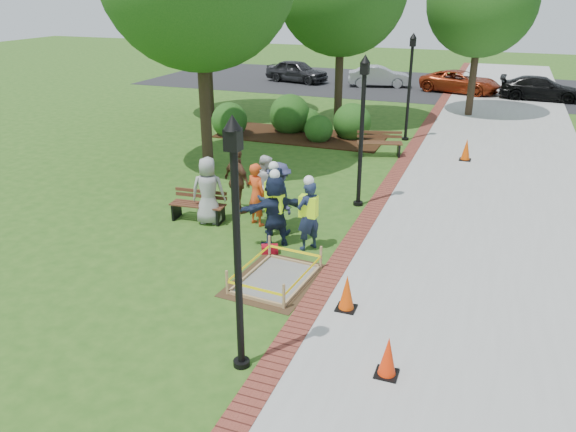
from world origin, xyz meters
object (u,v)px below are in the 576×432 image
at_px(bench_near, 198,211).
at_px(hivis_worker_c, 274,198).
at_px(lamp_near, 237,231).
at_px(hivis_worker_b, 308,213).
at_px(hivis_worker_a, 275,209).
at_px(wet_concrete_pad, 276,271).
at_px(cone_front, 388,357).

bearing_deg(bench_near, hivis_worker_c, -1.27).
relative_size(lamp_near, hivis_worker_b, 2.28).
bearing_deg(bench_near, lamp_near, -54.66).
bearing_deg(hivis_worker_a, hivis_worker_b, 6.35).
distance_m(bench_near, lamp_near, 6.90).
bearing_deg(bench_near, wet_concrete_pad, -36.65).
bearing_deg(wet_concrete_pad, bench_near, 143.35).
distance_m(bench_near, hivis_worker_b, 3.48).
distance_m(lamp_near, hivis_worker_a, 5.00).
bearing_deg(bench_near, cone_front, -37.74).
height_order(wet_concrete_pad, cone_front, cone_front).
bearing_deg(hivis_worker_c, wet_concrete_pad, -67.10).
xyz_separation_m(wet_concrete_pad, hivis_worker_a, (-0.69, 1.68, 0.73)).
height_order(wet_concrete_pad, hivis_worker_c, hivis_worker_c).
bearing_deg(hivis_worker_c, hivis_worker_b, -27.52).
bearing_deg(hivis_worker_c, bench_near, 178.73).
xyz_separation_m(cone_front, hivis_worker_a, (-3.58, 4.01, 0.61)).
bearing_deg(lamp_near, wet_concrete_pad, 100.54).
relative_size(lamp_near, hivis_worker_a, 2.18).
relative_size(wet_concrete_pad, lamp_near, 0.57).
height_order(bench_near, lamp_near, lamp_near).
distance_m(cone_front, lamp_near, 3.22).
bearing_deg(wet_concrete_pad, hivis_worker_c, 112.90).
relative_size(bench_near, hivis_worker_b, 0.82).
height_order(bench_near, cone_front, bench_near).
distance_m(wet_concrete_pad, hivis_worker_b, 1.91).
distance_m(wet_concrete_pad, lamp_near, 3.73).
distance_m(hivis_worker_a, hivis_worker_c, 0.74).
bearing_deg(wet_concrete_pad, cone_front, -38.92).
bearing_deg(wet_concrete_pad, hivis_worker_b, 86.04).
bearing_deg(lamp_near, cone_front, 14.26).
distance_m(wet_concrete_pad, bench_near, 4.03).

